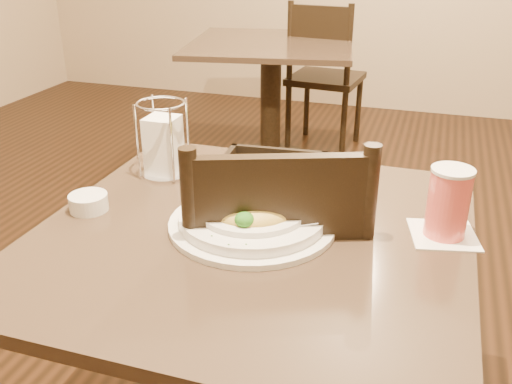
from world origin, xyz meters
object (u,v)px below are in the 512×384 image
(main_table, at_px, (253,318))
(napkin_caddy, at_px, (163,144))
(bread_basket, at_px, (271,179))
(dining_chair_far, at_px, (324,73))
(drink_glass, at_px, (448,203))
(butter_ramekin, at_px, (89,202))
(dining_chair_near, at_px, (273,294))
(pasta_bowl, at_px, (252,212))
(side_plate, at_px, (327,187))
(background_table, at_px, (271,82))

(main_table, distance_m, napkin_caddy, 0.49)
(bread_basket, bearing_deg, dining_chair_far, 98.15)
(napkin_caddy, bearing_deg, drink_glass, -9.53)
(bread_basket, relative_size, napkin_caddy, 1.36)
(dining_chair_far, xyz_separation_m, napkin_caddy, (0.04, -2.24, 0.31))
(dining_chair_far, distance_m, butter_ramekin, 2.49)
(bread_basket, bearing_deg, main_table, -83.06)
(drink_glass, height_order, butter_ramekin, drink_glass)
(dining_chair_near, distance_m, drink_glass, 0.48)
(dining_chair_far, relative_size, butter_ramekin, 10.69)
(dining_chair_far, xyz_separation_m, pasta_bowl, (0.34, -2.44, 0.26))
(main_table, distance_m, dining_chair_far, 2.48)
(dining_chair_near, height_order, drink_glass, dining_chair_near)
(dining_chair_far, xyz_separation_m, butter_ramekin, (-0.04, -2.48, 0.25))
(main_table, height_order, bread_basket, bread_basket)
(main_table, height_order, napkin_caddy, napkin_caddy)
(side_plate, bearing_deg, background_table, 110.49)
(main_table, xyz_separation_m, pasta_bowl, (-0.01, 0.01, 0.26))
(dining_chair_far, bearing_deg, pasta_bowl, 103.50)
(background_table, distance_m, butter_ramekin, 2.17)
(background_table, xyz_separation_m, napkin_caddy, (0.28, -1.91, 0.31))
(dining_chair_far, distance_m, side_plate, 2.26)
(drink_glass, xyz_separation_m, bread_basket, (-0.41, 0.12, -0.05))
(napkin_caddy, relative_size, butter_ramekin, 2.25)
(bread_basket, distance_m, napkin_caddy, 0.29)
(dining_chair_far, bearing_deg, dining_chair_near, 104.36)
(dining_chair_far, bearing_deg, side_plate, 107.24)
(main_table, distance_m, pasta_bowl, 0.26)
(drink_glass, bearing_deg, side_plate, 150.87)
(dining_chair_near, xyz_separation_m, napkin_caddy, (-0.33, 0.11, 0.31))
(side_plate, distance_m, butter_ramekin, 0.57)
(dining_chair_near, height_order, side_plate, dining_chair_near)
(bread_basket, bearing_deg, dining_chair_near, -69.46)
(main_table, bearing_deg, dining_chair_far, 98.04)
(main_table, distance_m, butter_ramekin, 0.46)
(drink_glass, relative_size, side_plate, 1.04)
(butter_ramekin, bearing_deg, dining_chair_far, 89.13)
(dining_chair_far, relative_size, drink_glass, 5.85)
(pasta_bowl, xyz_separation_m, napkin_caddy, (-0.30, 0.20, 0.05))
(napkin_caddy, height_order, side_plate, napkin_caddy)
(napkin_caddy, height_order, butter_ramekin, napkin_caddy)
(side_plate, bearing_deg, napkin_caddy, -174.80)
(main_table, bearing_deg, pasta_bowl, 115.91)
(dining_chair_near, relative_size, pasta_bowl, 2.36)
(napkin_caddy, xyz_separation_m, butter_ramekin, (-0.07, -0.24, -0.06))
(dining_chair_near, relative_size, napkin_caddy, 4.75)
(pasta_bowl, bearing_deg, napkin_caddy, 146.46)
(drink_glass, distance_m, butter_ramekin, 0.78)
(drink_glass, bearing_deg, main_table, -165.54)
(main_table, relative_size, butter_ramekin, 10.35)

